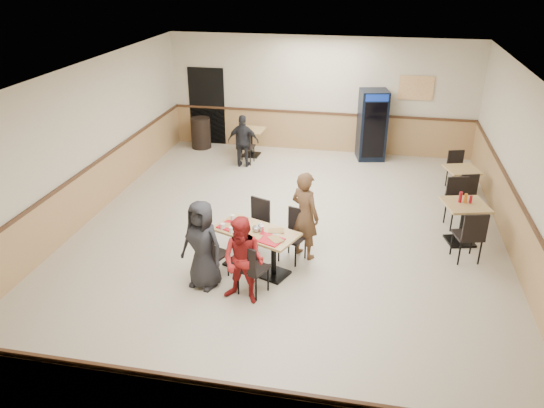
% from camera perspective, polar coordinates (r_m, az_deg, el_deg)
% --- Properties ---
extents(ground, '(10.00, 10.00, 0.00)m').
position_cam_1_polar(ground, '(10.03, 1.61, -3.39)').
color(ground, beige).
rests_on(ground, ground).
extents(room_shell, '(10.00, 10.00, 10.00)m').
position_cam_1_polar(room_shell, '(12.01, 12.14, 4.02)').
color(room_shell, silver).
rests_on(room_shell, ground).
extents(main_table, '(1.53, 1.14, 0.73)m').
position_cam_1_polar(main_table, '(8.75, -1.71, -4.30)').
color(main_table, black).
rests_on(main_table, ground).
extents(main_chairs, '(1.72, 1.94, 0.93)m').
position_cam_1_polar(main_chairs, '(8.78, -1.97, -4.35)').
color(main_chairs, black).
rests_on(main_chairs, ground).
extents(diner_woman_left, '(0.81, 0.64, 1.46)m').
position_cam_1_polar(diner_woman_left, '(8.30, -7.51, -4.37)').
color(diner_woman_left, black).
rests_on(diner_woman_left, ground).
extents(diner_woman_right, '(0.77, 0.65, 1.39)m').
position_cam_1_polar(diner_woman_right, '(7.89, -3.10, -6.13)').
color(diner_woman_right, maroon).
rests_on(diner_woman_right, ground).
extents(diner_man_opposite, '(0.68, 0.63, 1.57)m').
position_cam_1_polar(diner_man_opposite, '(9.03, 3.56, -1.23)').
color(diner_man_opposite, brown).
rests_on(diner_man_opposite, ground).
extents(lone_diner, '(0.78, 0.36, 1.31)m').
position_cam_1_polar(lone_diner, '(13.15, -3.11, 6.77)').
color(lone_diner, black).
rests_on(lone_diner, ground).
extents(tabletop_clutter, '(1.20, 0.82, 0.12)m').
position_cam_1_polar(tabletop_clutter, '(8.58, -2.22, -2.88)').
color(tabletop_clutter, '#B70C18').
rests_on(tabletop_clutter, main_table).
extents(side_table_near, '(0.89, 0.89, 0.78)m').
position_cam_1_polar(side_table_near, '(10.17, 19.91, -1.31)').
color(side_table_near, black).
rests_on(side_table_near, ground).
extents(side_table_near_chair_south, '(0.56, 0.56, 0.99)m').
position_cam_1_polar(side_table_near_chair_south, '(9.62, 20.33, -3.06)').
color(side_table_near_chair_south, black).
rests_on(side_table_near_chair_south, ground).
extents(side_table_near_chair_north, '(0.56, 0.56, 0.99)m').
position_cam_1_polar(side_table_near_chair_north, '(10.74, 19.50, 0.03)').
color(side_table_near_chair_north, black).
rests_on(side_table_near_chair_north, ground).
extents(side_table_far, '(0.81, 0.81, 0.69)m').
position_cam_1_polar(side_table_far, '(12.05, 19.63, 2.57)').
color(side_table_far, black).
rests_on(side_table_far, ground).
extents(side_table_far_chair_south, '(0.51, 0.51, 0.88)m').
position_cam_1_polar(side_table_far_chair_south, '(11.56, 19.93, 1.44)').
color(side_table_far_chair_south, black).
rests_on(side_table_far_chair_south, ground).
extents(side_table_far_chair_north, '(0.51, 0.51, 0.88)m').
position_cam_1_polar(side_table_far_chair_north, '(12.57, 19.33, 3.42)').
color(side_table_far_chair_north, black).
rests_on(side_table_far_chair_north, ground).
extents(condiment_caddy, '(0.23, 0.06, 0.20)m').
position_cam_1_polar(condiment_caddy, '(10.06, 19.99, 0.62)').
color(condiment_caddy, '#A10B18').
rests_on(condiment_caddy, side_table_near).
extents(back_table, '(0.71, 0.71, 0.71)m').
position_cam_1_polar(back_table, '(13.95, -2.28, 7.09)').
color(back_table, black).
rests_on(back_table, ground).
extents(back_table_chair_lone, '(0.45, 0.45, 0.91)m').
position_cam_1_polar(back_table_chair_lone, '(13.43, -2.84, 6.26)').
color(back_table_chair_lone, black).
rests_on(back_table_chair_lone, ground).
extents(pepsi_cooler, '(0.80, 0.80, 1.78)m').
position_cam_1_polar(pepsi_cooler, '(13.85, 10.72, 8.34)').
color(pepsi_cooler, black).
rests_on(pepsi_cooler, ground).
extents(trash_bin, '(0.53, 0.53, 0.83)m').
position_cam_1_polar(trash_bin, '(14.69, -7.66, 7.59)').
color(trash_bin, black).
rests_on(trash_bin, ground).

